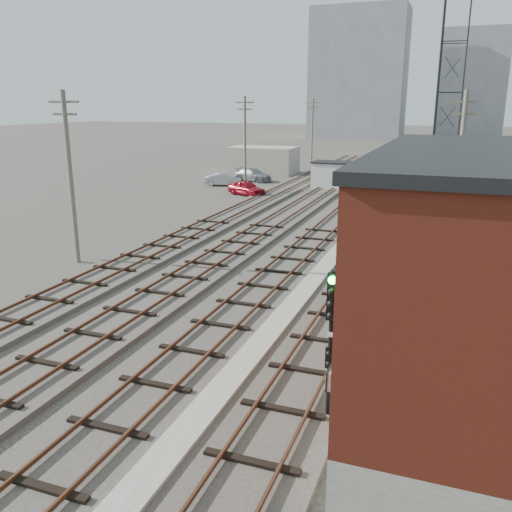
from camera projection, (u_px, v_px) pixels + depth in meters
The scene contains 23 objects.
ground at pixel (396, 179), 61.43m from camera, with size 320.00×320.00×0.00m, color #282621.
track_right at pixel (398, 214), 41.61m from camera, with size 3.20×90.00×0.39m.
track_mid_right at pixel (347, 211), 42.94m from camera, with size 3.20×90.00×0.39m.
track_mid_left at pixel (298, 208), 44.27m from camera, with size 3.20×90.00×0.39m.
track_left at pixel (253, 205), 45.60m from camera, with size 3.20×90.00×0.39m.
platform_curb at pixel (268, 337), 19.70m from camera, with size 0.90×28.00×0.26m, color gray.
brick_building at pixel (490, 284), 14.61m from camera, with size 6.54×12.20×7.22m.
lattice_tower at pixel (448, 117), 34.99m from camera, with size 1.60×1.60×15.00m.
utility_pole_left_a at pixel (70, 174), 28.17m from camera, with size 1.80×0.24×9.00m.
utility_pole_left_b at pixel (245, 142), 50.74m from camera, with size 1.80×0.24×9.00m.
utility_pole_left_c at pixel (312, 130), 73.31m from camera, with size 1.80×0.24×9.00m.
utility_pole_right_a at pixel (459, 172), 29.07m from camera, with size 1.80×0.24×9.00m.
utility_pole_right_b at pixel (461, 139), 56.15m from camera, with size 1.80×0.24×9.00m.
apartment_left at pixel (359, 75), 131.05m from camera, with size 22.00×14.00×30.00m, color gray.
apartment_right at pixel (472, 84), 136.48m from camera, with size 16.00×12.00×26.00m, color gray.
shed_left at pixel (263, 160), 66.32m from camera, with size 8.00×5.00×3.20m, color gray.
shed_right at pixel (480, 156), 66.92m from camera, with size 6.00×6.00×4.00m, color gray.
signal_mast at pixel (331, 335), 14.07m from camera, with size 0.40×0.42×4.27m.
switch_stand at pixel (356, 202), 43.84m from camera, with size 0.40×0.40×1.37m.
site_trailer at pixel (346, 176), 53.41m from camera, with size 6.69×3.10×2.78m.
car_red at pixel (246, 188), 50.68m from camera, with size 1.61×4.00×1.36m, color maroon.
car_silver at pixel (223, 180), 56.56m from camera, with size 1.32×3.79×1.25m, color #9D9FA4.
car_grey at pixel (253, 175), 59.98m from camera, with size 1.90×4.67×1.36m, color gray.
Camera 1 is at (6.37, -3.18, 8.34)m, focal length 38.00 mm.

